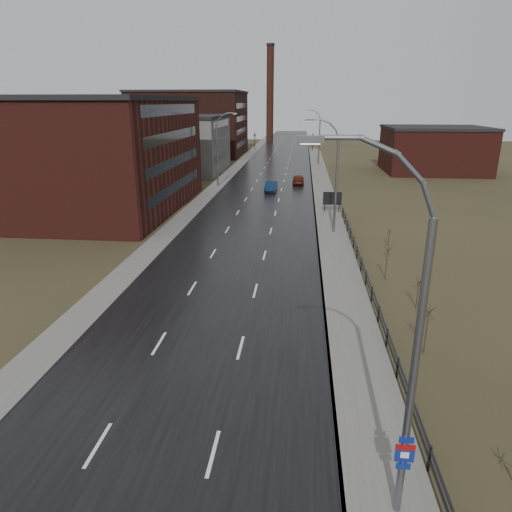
% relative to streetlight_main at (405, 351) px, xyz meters
% --- Properties ---
extents(road, '(14.00, 300.00, 0.06)m').
position_rel_streetlight_main_xyz_m(road, '(-8.47, 58.00, -6.03)').
color(road, black).
rests_on(road, ground).
extents(sidewalk_right, '(3.20, 180.00, 0.18)m').
position_rel_streetlight_main_xyz_m(sidewalk_right, '(0.13, 33.00, -5.97)').
color(sidewalk_right, '#595651').
rests_on(sidewalk_right, ground).
extents(curb_right, '(0.16, 180.00, 0.18)m').
position_rel_streetlight_main_xyz_m(curb_right, '(-1.39, 33.00, -5.97)').
color(curb_right, slate).
rests_on(curb_right, ground).
extents(sidewalk_left, '(2.40, 260.00, 0.12)m').
position_rel_streetlight_main_xyz_m(sidewalk_left, '(-16.67, 58.00, -6.00)').
color(sidewalk_left, '#595651').
rests_on(sidewalk_left, ground).
extents(warehouse_near, '(22.44, 28.56, 13.50)m').
position_rel_streetlight_main_xyz_m(warehouse_near, '(-29.46, 43.00, 0.70)').
color(warehouse_near, '#471914').
rests_on(warehouse_near, ground).
extents(warehouse_mid, '(16.32, 20.40, 10.50)m').
position_rel_streetlight_main_xyz_m(warehouse_mid, '(-26.46, 76.00, -0.80)').
color(warehouse_mid, slate).
rests_on(warehouse_mid, ground).
extents(warehouse_far, '(26.52, 24.48, 15.50)m').
position_rel_streetlight_main_xyz_m(warehouse_far, '(-31.47, 106.00, 1.70)').
color(warehouse_far, '#331611').
rests_on(warehouse_far, ground).
extents(building_right, '(18.36, 16.32, 8.50)m').
position_rel_streetlight_main_xyz_m(building_right, '(21.83, 80.00, -1.80)').
color(building_right, '#471914').
rests_on(building_right, ground).
extents(smokestack, '(2.70, 2.70, 30.70)m').
position_rel_streetlight_main_xyz_m(smokestack, '(-14.47, 148.00, 9.44)').
color(smokestack, '#331611').
rests_on(smokestack, ground).
extents(streetlight_main, '(3.91, 0.29, 12.11)m').
position_rel_streetlight_main_xyz_m(streetlight_main, '(0.00, 0.00, 0.00)').
color(streetlight_main, slate).
rests_on(streetlight_main, ground).
extents(streetlight_right_mid, '(3.36, 0.28, 11.35)m').
position_rel_streetlight_main_xyz_m(streetlight_right_mid, '(0.03, 34.00, -0.22)').
color(streetlight_right_mid, slate).
rests_on(streetlight_right_mid, ground).
extents(streetlight_left, '(3.36, 0.28, 11.35)m').
position_rel_streetlight_main_xyz_m(streetlight_left, '(-16.17, 60.00, -0.22)').
color(streetlight_left, slate).
rests_on(streetlight_left, ground).
extents(streetlight_right_far, '(3.36, 0.28, 11.35)m').
position_rel_streetlight_main_xyz_m(streetlight_right_far, '(0.03, 88.00, -0.22)').
color(streetlight_right_far, slate).
rests_on(streetlight_right_far, ground).
extents(guardrail, '(0.10, 53.05, 1.10)m').
position_rel_streetlight_main_xyz_m(guardrail, '(1.83, 16.32, -5.35)').
color(guardrail, black).
rests_on(guardrail, ground).
extents(shrub_c, '(0.65, 0.69, 2.78)m').
position_rel_streetlight_main_xyz_m(shrub_c, '(3.74, 10.55, -4.58)').
color(shrub_c, '#382D23').
rests_on(shrub_c, ground).
extents(shrub_d, '(0.50, 0.52, 2.08)m').
position_rel_streetlight_main_xyz_m(shrub_d, '(4.64, 16.31, -4.95)').
color(shrub_d, '#382D23').
rests_on(shrub_d, ground).
extents(shrub_e, '(0.62, 0.65, 2.63)m').
position_rel_streetlight_main_xyz_m(shrub_e, '(3.48, 21.43, -4.66)').
color(shrub_e, '#382D23').
rests_on(shrub_e, ground).
extents(shrub_f, '(0.40, 0.42, 1.64)m').
position_rel_streetlight_main_xyz_m(shrub_f, '(5.17, 30.12, -5.19)').
color(shrub_f, '#382D23').
rests_on(shrub_f, ground).
extents(billboard, '(2.22, 0.17, 2.63)m').
position_rel_streetlight_main_xyz_m(billboard, '(0.63, 42.99, -4.30)').
color(billboard, black).
rests_on(billboard, ground).
extents(traffic_light_left, '(0.58, 2.73, 5.30)m').
position_rel_streetlight_main_xyz_m(traffic_light_left, '(-16.47, 118.00, -1.46)').
color(traffic_light_left, black).
rests_on(traffic_light_left, ground).
extents(traffic_light_right, '(0.58, 2.73, 5.30)m').
position_rel_streetlight_main_xyz_m(traffic_light_right, '(-0.47, 118.00, -1.46)').
color(traffic_light_right, black).
rests_on(traffic_light_right, ground).
extents(car_near, '(1.76, 4.63, 1.51)m').
position_rel_streetlight_main_xyz_m(car_near, '(-7.68, 56.22, -5.31)').
color(car_near, '#0D2142').
rests_on(car_near, ground).
extents(car_far, '(1.85, 4.60, 1.57)m').
position_rel_streetlight_main_xyz_m(car_far, '(-3.66, 63.26, -5.28)').
color(car_far, '#571B0E').
rests_on(car_far, ground).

